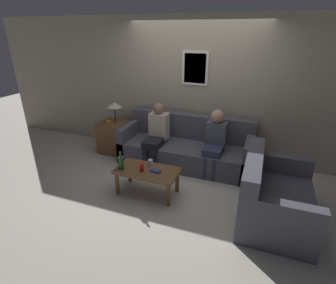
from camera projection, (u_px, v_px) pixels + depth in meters
The scene contains 12 objects.
ground_plane at pixel (176, 175), 4.57m from camera, with size 16.00×16.00×0.00m, color beige.
wall_back at pixel (195, 90), 4.92m from camera, with size 9.00×0.08×2.60m.
couch_main at pixel (186, 148), 4.92m from camera, with size 2.40×0.89×0.87m.
couch_side at pixel (272, 198), 3.44m from camera, with size 0.89×1.34×0.87m.
coffee_table at pixel (147, 173), 3.96m from camera, with size 0.95×0.51×0.40m.
side_table_with_lamp at pixel (114, 135), 5.37m from camera, with size 0.53×0.53×1.05m.
wine_bottle at pixel (121, 162), 3.92m from camera, with size 0.08×0.08×0.28m.
drinking_glass at pixel (150, 162), 4.06m from camera, with size 0.08×0.08×0.09m.
book_stack at pixel (155, 171), 3.88m from camera, with size 0.17×0.11×0.02m.
soda_can at pixel (142, 167), 3.88m from camera, with size 0.07×0.07×0.12m.
person_left at pixel (157, 133), 4.80m from camera, with size 0.34×0.63×1.13m.
person_right at pixel (215, 140), 4.47m from camera, with size 0.34×0.57×1.11m.
Camera 1 is at (1.28, -3.76, 2.34)m, focal length 28.00 mm.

